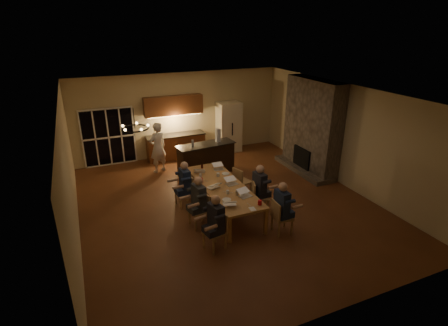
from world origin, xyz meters
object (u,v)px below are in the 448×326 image
(plate_left, at_px, (227,200))
(can_silver, at_px, (237,193))
(person_left_far, at_px, (185,185))
(mug_back, at_px, (200,175))
(chair_left_far, at_px, (184,191))
(plate_far, at_px, (226,174))
(laptop_a, at_px, (229,200))
(can_cola, at_px, (202,166))
(laptop_f, at_px, (219,166))
(person_right_near, at_px, (282,208))
(bar_blender, at_px, (218,135))
(person_left_near, at_px, (216,223))
(laptop_e, at_px, (200,168))
(chair_left_mid, at_px, (199,210))
(plate_near, at_px, (242,191))
(redcup_near, at_px, (260,203))
(standing_person, at_px, (158,148))
(refrigerator, at_px, (229,127))
(chair_right_far, at_px, (243,181))
(laptop_d, at_px, (232,181))
(chair_left_near, at_px, (214,232))
(redcup_mid, at_px, (201,180))
(can_right, at_px, (232,178))
(person_right_mid, at_px, (259,189))
(bar_bottle, at_px, (193,143))
(dining_table, at_px, (223,197))
(chair_right_near, at_px, (282,217))
(chair_right_mid, at_px, (261,197))
(person_left_mid, at_px, (199,202))
(laptop_b, at_px, (245,192))
(mug_mid, at_px, (218,175))
(bar_island, at_px, (206,159))
(mug_front, at_px, (228,192))
(chandelier, at_px, (135,128))

(plate_left, bearing_deg, can_silver, 21.11)
(person_left_far, bearing_deg, mug_back, 109.50)
(chair_left_far, relative_size, plate_far, 4.03)
(laptop_a, height_order, can_cola, laptop_a)
(laptop_f, bearing_deg, person_right_near, -77.19)
(can_cola, distance_m, bar_blender, 1.71)
(person_left_near, xyz_separation_m, laptop_e, (0.59, 2.75, 0.17))
(chair_left_mid, xyz_separation_m, plate_near, (1.22, -0.00, 0.31))
(plate_left, distance_m, plate_far, 1.63)
(plate_near, bearing_deg, redcup_near, -84.34)
(standing_person, relative_size, redcup_near, 14.77)
(refrigerator, bearing_deg, laptop_a, -113.80)
(chair_left_far, xyz_separation_m, chair_right_far, (1.84, -0.04, 0.00))
(laptop_d, height_order, laptop_f, same)
(chair_left_near, distance_m, plate_far, 2.64)
(can_cola, bearing_deg, plate_far, -54.64)
(redcup_mid, relative_size, bar_blender, 0.26)
(person_left_far, bearing_deg, plate_far, 93.66)
(standing_person, bearing_deg, can_right, 91.39)
(laptop_d, bearing_deg, person_right_mid, -39.73)
(person_right_mid, distance_m, can_right, 0.89)
(plate_left, bearing_deg, redcup_mid, 100.21)
(bar_bottle, bearing_deg, laptop_e, -99.96)
(dining_table, xyz_separation_m, person_right_near, (0.87, -1.64, 0.31))
(chair_right_near, relative_size, chair_right_mid, 1.00)
(person_right_mid, bearing_deg, chair_right_mid, -126.09)
(laptop_e, xyz_separation_m, plate_far, (0.65, -0.45, -0.10))
(chair_left_mid, xyz_separation_m, person_left_mid, (0.02, 0.01, 0.24))
(laptop_b, distance_m, laptop_d, 0.79)
(person_left_mid, distance_m, can_right, 1.48)
(bar_blender, bearing_deg, laptop_b, -106.53)
(mug_mid, bearing_deg, refrigerator, 61.86)
(bar_island, xyz_separation_m, laptop_f, (-0.13, -1.48, 0.32))
(refrigerator, height_order, laptop_e, refrigerator)
(laptop_b, bearing_deg, standing_person, 95.84)
(person_right_near, relative_size, standing_person, 0.78)
(chair_right_mid, bearing_deg, bar_bottle, 37.12)
(mug_front, distance_m, bar_bottle, 3.00)
(person_left_near, distance_m, can_cola, 3.08)
(mug_mid, bearing_deg, chandelier, -156.69)
(chair_right_mid, relative_size, plate_far, 4.03)
(laptop_e, bearing_deg, plate_near, 135.10)
(person_right_mid, bearing_deg, dining_table, 57.27)
(chair_left_far, height_order, laptop_a, laptop_a)
(chair_right_near, height_order, laptop_d, laptop_d)
(refrigerator, relative_size, mug_back, 20.00)
(chair_right_far, height_order, chandelier, chandelier)
(laptop_e, bearing_deg, laptop_b, 131.16)
(chair_right_near, height_order, redcup_near, chair_right_near)
(chair_right_far, height_order, laptop_d, laptop_d)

